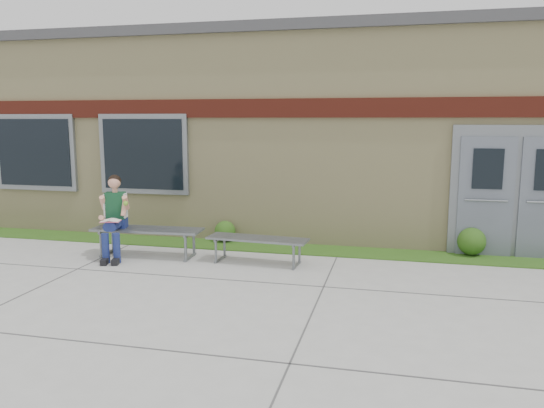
# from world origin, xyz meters

# --- Properties ---
(ground) EXTENTS (80.00, 80.00, 0.00)m
(ground) POSITION_xyz_m (0.00, 0.00, 0.00)
(ground) COLOR #9E9E99
(ground) RESTS_ON ground
(grass_strip) EXTENTS (16.00, 0.80, 0.02)m
(grass_strip) POSITION_xyz_m (0.00, 2.60, 0.01)
(grass_strip) COLOR #274A13
(grass_strip) RESTS_ON ground
(school_building) EXTENTS (16.20, 6.22, 4.20)m
(school_building) POSITION_xyz_m (-0.00, 5.99, 2.10)
(school_building) COLOR beige
(school_building) RESTS_ON ground
(bench_left) EXTENTS (1.96, 0.63, 0.50)m
(bench_left) POSITION_xyz_m (-2.25, 1.51, 0.39)
(bench_left) COLOR slate
(bench_left) RESTS_ON ground
(bench_right) EXTENTS (1.72, 0.59, 0.44)m
(bench_right) POSITION_xyz_m (-0.25, 1.51, 0.34)
(bench_right) COLOR slate
(bench_right) RESTS_ON ground
(girl) EXTENTS (0.59, 0.89, 1.44)m
(girl) POSITION_xyz_m (-2.76, 1.30, 0.76)
(girl) COLOR navy
(girl) RESTS_ON ground
(shrub_mid) EXTENTS (0.41, 0.41, 0.41)m
(shrub_mid) POSITION_xyz_m (-1.27, 2.85, 0.22)
(shrub_mid) COLOR #274A13
(shrub_mid) RESTS_ON grass_strip
(shrub_east) EXTENTS (0.49, 0.49, 0.49)m
(shrub_east) POSITION_xyz_m (3.30, 2.85, 0.26)
(shrub_east) COLOR #274A13
(shrub_east) RESTS_ON grass_strip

